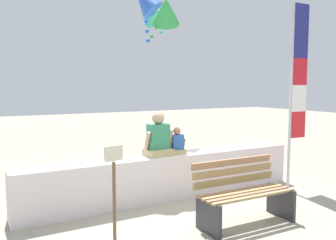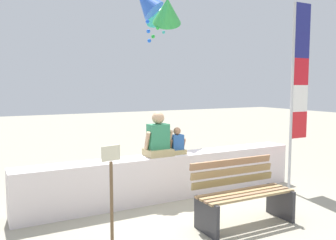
# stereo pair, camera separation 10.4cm
# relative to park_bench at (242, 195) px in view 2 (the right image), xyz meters

# --- Properties ---
(ground_plane) EXTENTS (40.00, 40.00, 0.00)m
(ground_plane) POSITION_rel_park_bench_xyz_m (-0.36, 0.68, -0.40)
(ground_plane) COLOR #9D9782
(seawall_ledge) EXTENTS (5.09, 0.47, 0.75)m
(seawall_ledge) POSITION_rel_park_bench_xyz_m (-0.36, 1.51, -0.03)
(seawall_ledge) COLOR silver
(seawall_ledge) RESTS_ON ground
(park_bench) EXTENTS (1.42, 0.63, 0.88)m
(park_bench) POSITION_rel_park_bench_xyz_m (0.00, 0.00, 0.00)
(park_bench) COLOR #9A7E55
(park_bench) RESTS_ON ground
(person_adult) EXTENTS (0.49, 0.36, 0.75)m
(person_adult) POSITION_rel_park_bench_xyz_m (-0.55, 1.52, 0.64)
(person_adult) COLOR tan
(person_adult) RESTS_ON seawall_ledge
(person_child) EXTENTS (0.30, 0.22, 0.46)m
(person_child) POSITION_rel_park_bench_xyz_m (-0.19, 1.52, 0.53)
(person_child) COLOR tan
(person_child) RESTS_ON seawall_ledge
(flag_banner) EXTENTS (0.43, 0.05, 3.40)m
(flag_banner) POSITION_rel_park_bench_xyz_m (1.90, 0.79, 1.60)
(flag_banner) COLOR #B7B7BC
(flag_banner) RESTS_ON ground
(kite_teal) EXTENTS (0.99, 1.11, 1.02)m
(kite_teal) POSITION_rel_park_bench_xyz_m (0.82, 4.38, 3.44)
(kite_teal) COLOR teal
(kite_green) EXTENTS (0.91, 1.01, 0.99)m
(kite_green) POSITION_rel_park_bench_xyz_m (0.43, 3.03, 3.11)
(kite_green) COLOR green
(kite_blue) EXTENTS (0.86, 0.81, 1.12)m
(kite_blue) POSITION_rel_park_bench_xyz_m (-0.18, 2.79, 3.19)
(kite_blue) COLOR blue
(sign_post) EXTENTS (0.24, 0.07, 1.24)m
(sign_post) POSITION_rel_park_bench_xyz_m (-1.87, 0.13, 0.33)
(sign_post) COLOR brown
(sign_post) RESTS_ON ground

